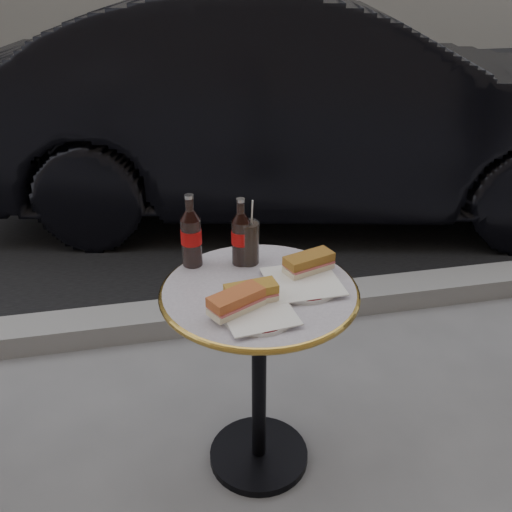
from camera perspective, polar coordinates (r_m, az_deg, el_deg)
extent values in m
plane|color=slate|center=(2.24, 0.28, -19.49)|extent=(80.00, 80.00, 0.00)
cube|color=black|center=(6.69, -8.97, 13.47)|extent=(40.00, 8.00, 0.00)
cube|color=gray|center=(2.88, -3.48, -5.73)|extent=(40.00, 0.20, 0.12)
cylinder|color=silver|center=(1.64, 0.20, -5.85)|extent=(0.22, 0.22, 0.01)
cylinder|color=silver|center=(1.79, 4.68, -2.75)|extent=(0.26, 0.26, 0.01)
cube|color=#B85A2E|center=(1.63, -2.00, -4.67)|extent=(0.18, 0.14, 0.06)
cube|color=#AA7A2B|center=(1.67, -0.49, -3.79)|extent=(0.16, 0.09, 0.05)
cube|color=#936225|center=(1.83, 5.30, -0.76)|extent=(0.18, 0.12, 0.06)
cylinder|color=black|center=(1.88, -0.76, 1.35)|extent=(0.07, 0.07, 0.15)
imported|color=black|center=(4.00, 5.15, 14.71)|extent=(2.47, 4.70, 1.47)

